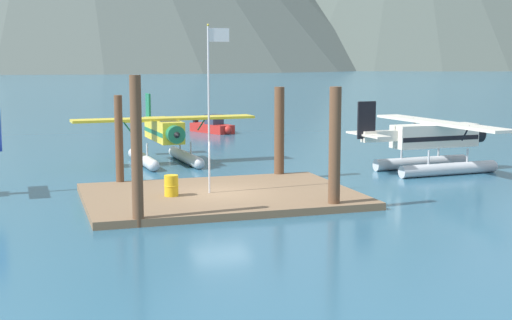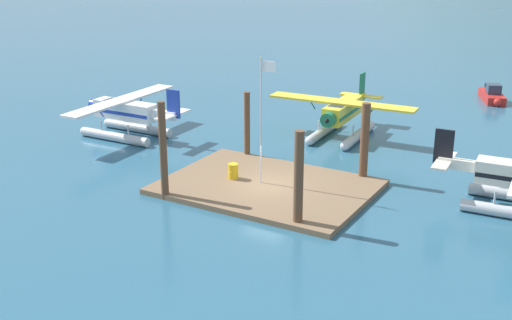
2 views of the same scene
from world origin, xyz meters
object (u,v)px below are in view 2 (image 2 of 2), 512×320
at_px(flagpole, 263,108).
at_px(boat_red_open_north, 492,95).
at_px(seaplane_yellow_bow_centre, 342,116).
at_px(fuel_drum, 233,171).
at_px(seaplane_white_port_fwd, 125,115).

relative_size(flagpole, boat_red_open_north, 1.54).
bearing_deg(seaplane_yellow_bow_centre, fuel_drum, -98.96).
relative_size(fuel_drum, boat_red_open_north, 0.19).
distance_m(fuel_drum, seaplane_white_port_fwd, 12.09).
height_order(fuel_drum, boat_red_open_north, boat_red_open_north).
xyz_separation_m(fuel_drum, seaplane_white_port_fwd, (-11.39, 3.98, 0.84)).
distance_m(seaplane_white_port_fwd, boat_red_open_north, 31.25).
height_order(seaplane_white_port_fwd, boat_red_open_north, seaplane_white_port_fwd).
relative_size(flagpole, fuel_drum, 8.06).
distance_m(fuel_drum, boat_red_open_north, 29.16).
bearing_deg(seaplane_yellow_bow_centre, boat_red_open_north, 66.81).
bearing_deg(flagpole, seaplane_yellow_bow_centre, 89.97).
bearing_deg(boat_red_open_north, fuel_drum, -107.59).
xyz_separation_m(flagpole, fuel_drum, (-1.80, -0.22, -3.90)).
distance_m(flagpole, seaplane_white_port_fwd, 14.05).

